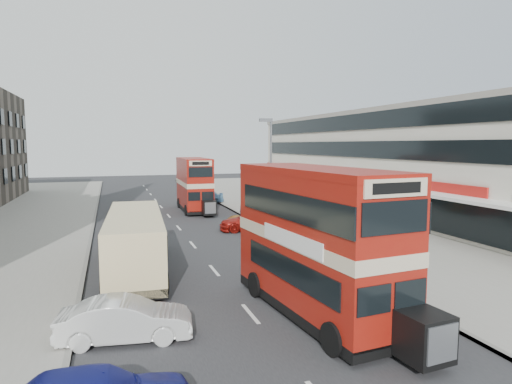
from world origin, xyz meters
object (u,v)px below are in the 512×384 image
object	(u,v)px
car_right_a	(253,221)
pedestrian_far	(249,197)
street_lamp	(270,164)
bus_main	(317,241)
coach	(135,240)
cyclist	(243,218)
pedestrian_near	(325,227)
car_left_front	(125,320)
car_right_c	(203,197)
car_right_b	(252,219)
bus_second	(194,184)

from	to	relation	value
car_right_a	pedestrian_far	world-z (taller)	pedestrian_far
street_lamp	bus_main	distance (m)	17.44
coach	bus_main	bearing A→B (deg)	-49.37
car_right_a	cyclist	size ratio (longest dim) A/B	2.34
street_lamp	pedestrian_near	world-z (taller)	street_lamp
car_left_front	cyclist	distance (m)	19.92
street_lamp	bus_main	xyz separation A→B (m)	(-4.23, -16.79, -2.03)
bus_main	pedestrian_near	xyz separation A→B (m)	(5.96, 11.13, -1.79)
street_lamp	car_right_c	distance (m)	15.84
coach	car_right_b	xyz separation A→B (m)	(9.17, 10.02, -1.01)
bus_main	cyclist	world-z (taller)	bus_main
pedestrian_near	coach	bearing A→B (deg)	-29.23
coach	pedestrian_near	xyz separation A→B (m)	(11.95, 3.24, -0.61)
bus_second	car_right_a	xyz separation A→B (m)	(2.30, -10.95, -1.81)
car_right_b	car_right_c	bearing A→B (deg)	-177.62
car_right_a	car_right_b	size ratio (longest dim) A/B	1.20
bus_second	bus_main	bearing A→B (deg)	90.41
bus_main	bus_second	distance (m)	27.14
bus_second	car_right_c	size ratio (longest dim) A/B	1.99
coach	bus_second	bearing A→B (deg)	74.99
bus_main	bus_second	world-z (taller)	bus_main
bus_second	car_right_c	distance (m)	5.44
street_lamp	pedestrian_near	bearing A→B (deg)	-73.03
coach	car_right_c	size ratio (longest dim) A/B	2.32
bus_main	coach	bearing A→B (deg)	-58.59
car_left_front	pedestrian_far	world-z (taller)	pedestrian_far
car_left_front	car_right_b	xyz separation A→B (m)	(9.92, 18.05, -0.12)
car_left_front	car_right_c	distance (m)	33.32
car_left_front	car_right_a	distance (m)	18.87
pedestrian_far	cyclist	xyz separation A→B (m)	(-3.91, -11.21, -0.23)
car_right_a	car_right_b	bearing A→B (deg)	170.92
bus_main	coach	xyz separation A→B (m)	(-5.99, 7.89, -1.18)
car_left_front	pedestrian_near	xyz separation A→B (m)	(12.69, 11.27, 0.28)
bus_main	pedestrian_far	world-z (taller)	bus_main
coach	cyclist	bearing A→B (deg)	52.53
coach	car_left_front	size ratio (longest dim) A/B	2.45
bus_main	pedestrian_far	size ratio (longest dim) A/B	6.09
cyclist	pedestrian_far	bearing A→B (deg)	63.41
bus_main	coach	size ratio (longest dim) A/B	0.94
pedestrian_near	pedestrian_far	bearing A→B (deg)	-135.53
coach	car_left_front	world-z (taller)	coach
pedestrian_near	cyclist	bearing A→B (deg)	-105.45
car_left_front	car_right_a	bearing A→B (deg)	-22.41
pedestrian_near	car_right_c	bearing A→B (deg)	-124.11
bus_main	car_right_b	xyz separation A→B (m)	(3.18, 17.91, -2.19)
car_right_c	pedestrian_far	xyz separation A→B (m)	(4.13, -3.20, 0.19)
coach	car_right_c	world-z (taller)	coach
bus_second	pedestrian_near	xyz separation A→B (m)	(5.53, -16.00, -1.56)
car_left_front	pedestrian_far	xyz separation A→B (m)	(13.04, 28.92, 0.25)
coach	car_right_c	xyz separation A→B (m)	(8.16, 24.08, -0.82)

